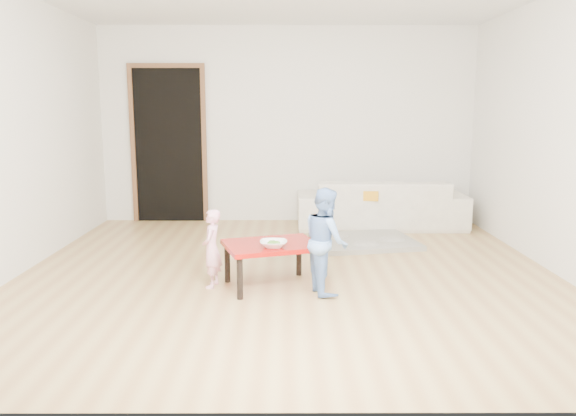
{
  "coord_description": "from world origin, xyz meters",
  "views": [
    {
      "loc": [
        -0.01,
        -5.12,
        1.53
      ],
      "look_at": [
        0.0,
        -0.2,
        0.65
      ],
      "focal_mm": 35.0,
      "sensor_mm": 36.0,
      "label": 1
    }
  ],
  "objects_px": {
    "red_table": "(271,265)",
    "child_pink": "(212,249)",
    "basin": "(282,246)",
    "bowl": "(273,244)",
    "sofa": "(381,203)",
    "child_blue": "(326,241)"
  },
  "relations": [
    {
      "from": "red_table",
      "to": "bowl",
      "type": "distance_m",
      "value": 0.27
    },
    {
      "from": "bowl",
      "to": "child_pink",
      "type": "relative_size",
      "value": 0.33
    },
    {
      "from": "child_blue",
      "to": "basin",
      "type": "bearing_deg",
      "value": 2.04
    },
    {
      "from": "bowl",
      "to": "basin",
      "type": "bearing_deg",
      "value": 87.58
    },
    {
      "from": "bowl",
      "to": "child_pink",
      "type": "xyz_separation_m",
      "value": [
        -0.53,
        0.14,
        -0.07
      ]
    },
    {
      "from": "red_table",
      "to": "child_blue",
      "type": "relative_size",
      "value": 0.87
    },
    {
      "from": "sofa",
      "to": "child_pink",
      "type": "bearing_deg",
      "value": 53.86
    },
    {
      "from": "sofa",
      "to": "bowl",
      "type": "bearing_deg",
      "value": 63.82
    },
    {
      "from": "red_table",
      "to": "child_pink",
      "type": "relative_size",
      "value": 1.14
    },
    {
      "from": "basin",
      "to": "bowl",
      "type": "bearing_deg",
      "value": -92.42
    },
    {
      "from": "bowl",
      "to": "basin",
      "type": "distance_m",
      "value": 1.4
    },
    {
      "from": "red_table",
      "to": "basin",
      "type": "xyz_separation_m",
      "value": [
        0.08,
        1.21,
        -0.13
      ]
    },
    {
      "from": "sofa",
      "to": "red_table",
      "type": "relative_size",
      "value": 2.77
    },
    {
      "from": "sofa",
      "to": "bowl",
      "type": "distance_m",
      "value": 2.95
    },
    {
      "from": "child_pink",
      "to": "red_table",
      "type": "bearing_deg",
      "value": 97.16
    },
    {
      "from": "child_pink",
      "to": "basin",
      "type": "relative_size",
      "value": 1.74
    },
    {
      "from": "basin",
      "to": "sofa",
      "type": "bearing_deg",
      "value": 45.18
    },
    {
      "from": "child_blue",
      "to": "basin",
      "type": "relative_size",
      "value": 2.28
    },
    {
      "from": "red_table",
      "to": "child_pink",
      "type": "distance_m",
      "value": 0.53
    },
    {
      "from": "red_table",
      "to": "child_pink",
      "type": "height_order",
      "value": "child_pink"
    },
    {
      "from": "child_blue",
      "to": "child_pink",
      "type": "bearing_deg",
      "value": 68.0
    },
    {
      "from": "sofa",
      "to": "basin",
      "type": "bearing_deg",
      "value": 45.83
    }
  ]
}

